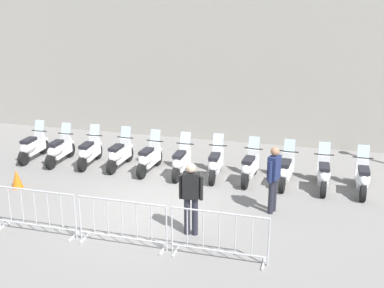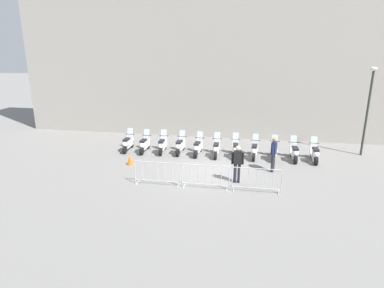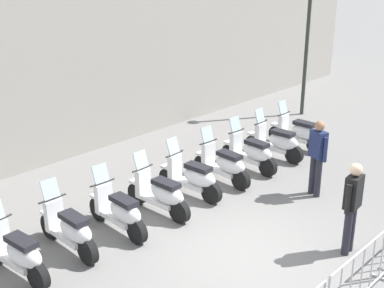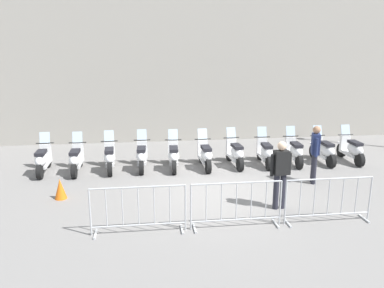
% 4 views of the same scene
% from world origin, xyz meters
% --- Properties ---
extents(ground_plane, '(120.00, 120.00, 0.00)m').
position_xyz_m(ground_plane, '(0.00, 0.00, 0.00)').
color(ground_plane, slate).
extents(motorcycle_0, '(0.56, 1.72, 1.24)m').
position_xyz_m(motorcycle_0, '(-5.01, 2.80, 0.45)').
color(motorcycle_0, black).
rests_on(motorcycle_0, ground).
extents(motorcycle_1, '(0.56, 1.73, 1.24)m').
position_xyz_m(motorcycle_1, '(-3.98, 2.65, 0.45)').
color(motorcycle_1, black).
rests_on(motorcycle_1, ground).
extents(motorcycle_2, '(0.56, 1.72, 1.24)m').
position_xyz_m(motorcycle_2, '(-2.92, 2.63, 0.45)').
color(motorcycle_2, black).
rests_on(motorcycle_2, ground).
extents(motorcycle_3, '(0.59, 1.72, 1.24)m').
position_xyz_m(motorcycle_3, '(-1.88, 2.57, 0.45)').
color(motorcycle_3, black).
rests_on(motorcycle_3, ground).
extents(motorcycle_4, '(0.62, 1.72, 1.24)m').
position_xyz_m(motorcycle_4, '(-0.85, 2.38, 0.45)').
color(motorcycle_4, black).
rests_on(motorcycle_4, ground).
extents(motorcycle_5, '(0.56, 1.73, 1.24)m').
position_xyz_m(motorcycle_5, '(0.20, 2.26, 0.45)').
color(motorcycle_5, black).
rests_on(motorcycle_5, ground).
extents(motorcycle_6, '(0.56, 1.72, 1.24)m').
position_xyz_m(motorcycle_6, '(1.25, 2.27, 0.45)').
color(motorcycle_6, black).
rests_on(motorcycle_6, ground).
extents(motorcycle_7, '(0.63, 1.72, 1.24)m').
position_xyz_m(motorcycle_7, '(2.29, 2.15, 0.45)').
color(motorcycle_7, black).
rests_on(motorcycle_7, ground).
extents(motorcycle_8, '(0.63, 1.72, 1.24)m').
position_xyz_m(motorcycle_8, '(3.33, 2.06, 0.45)').
color(motorcycle_8, black).
rests_on(motorcycle_8, ground).
extents(motorcycle_9, '(0.56, 1.72, 1.24)m').
position_xyz_m(motorcycle_9, '(4.38, 1.95, 0.45)').
color(motorcycle_9, black).
rests_on(motorcycle_9, ground).
extents(motorcycle_10, '(0.56, 1.73, 1.24)m').
position_xyz_m(motorcycle_10, '(5.42, 1.86, 0.45)').
color(motorcycle_10, black).
rests_on(motorcycle_10, ground).
extents(barrier_segment_0, '(2.06, 0.60, 1.07)m').
position_xyz_m(barrier_segment_0, '(-2.33, -1.91, 0.52)').
color(barrier_segment_0, '#B2B5B7').
rests_on(barrier_segment_0, ground).
extents(barrier_segment_1, '(2.06, 0.60, 1.07)m').
position_xyz_m(barrier_segment_1, '(-0.18, -2.10, 0.52)').
color(barrier_segment_1, '#B2B5B7').
rests_on(barrier_segment_1, ground).
extents(barrier_segment_2, '(2.06, 0.60, 1.07)m').
position_xyz_m(barrier_segment_2, '(1.96, -2.28, 0.52)').
color(barrier_segment_2, '#B2B5B7').
rests_on(barrier_segment_2, ground).
extents(officer_near_row_end, '(0.34, 0.52, 1.73)m').
position_xyz_m(officer_near_row_end, '(3.00, 0.19, 0.98)').
color(officer_near_row_end, '#23232D').
rests_on(officer_near_row_end, ground).
extents(officer_mid_plaza, '(0.55, 0.23, 1.73)m').
position_xyz_m(officer_mid_plaza, '(1.20, -1.34, 0.98)').
color(officer_mid_plaza, '#23232D').
rests_on(officer_mid_plaza, ground).
extents(traffic_cone, '(0.32, 0.32, 0.55)m').
position_xyz_m(traffic_cone, '(-4.22, 0.47, 0.28)').
color(traffic_cone, orange).
rests_on(traffic_cone, ground).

